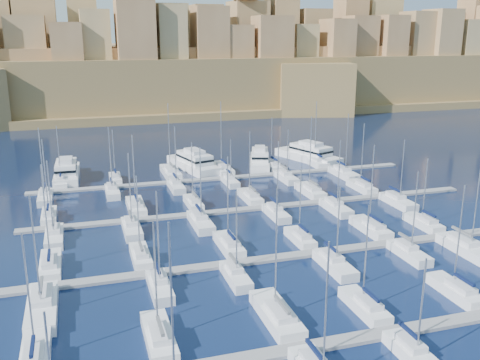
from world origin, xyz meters
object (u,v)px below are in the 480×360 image
object	(u,v)px
motor_yacht_a	(67,172)
motor_yacht_b	(194,162)
sailboat_2	(277,315)
sailboat_4	(456,290)
motor_yacht_d	(309,154)
sailboat_0	(35,358)
motor_yacht_c	(260,159)

from	to	relation	value
motor_yacht_a	motor_yacht_b	distance (m)	28.56
sailboat_2	sailboat_4	bearing A→B (deg)	-2.15
sailboat_4	motor_yacht_d	xyz separation A→B (m)	(12.54, 71.47, 0.98)
sailboat_0	motor_yacht_b	world-z (taller)	sailboat_0
sailboat_4	motor_yacht_d	world-z (taller)	sailboat_4
motor_yacht_b	motor_yacht_c	bearing A→B (deg)	-5.88
sailboat_2	motor_yacht_a	distance (m)	73.08
motor_yacht_c	motor_yacht_a	bearing A→B (deg)	178.88
sailboat_2	motor_yacht_d	xyz separation A→B (m)	(35.60, 70.61, 0.96)
motor_yacht_a	motor_yacht_d	size ratio (longest dim) A/B	0.85
sailboat_0	motor_yacht_b	bearing A→B (deg)	66.26
sailboat_2	motor_yacht_a	bearing A→B (deg)	108.05
sailboat_2	motor_yacht_d	bearing A→B (deg)	63.24
motor_yacht_c	motor_yacht_d	distance (m)	13.94
motor_yacht_b	motor_yacht_d	xyz separation A→B (m)	(29.70, 0.36, -0.00)
sailboat_2	motor_yacht_a	world-z (taller)	sailboat_2
sailboat_2	motor_yacht_d	size ratio (longest dim) A/B	0.79
sailboat_4	motor_yacht_b	world-z (taller)	sailboat_4
motor_yacht_b	motor_yacht_d	bearing A→B (deg)	0.69
motor_yacht_b	motor_yacht_c	distance (m)	15.98
sailboat_4	motor_yacht_d	distance (m)	72.57
sailboat_4	motor_yacht_d	bearing A→B (deg)	80.05
motor_yacht_c	motor_yacht_b	bearing A→B (deg)	174.12
motor_yacht_b	motor_yacht_d	world-z (taller)	same
sailboat_4	motor_yacht_d	size ratio (longest dim) A/B	0.72
motor_yacht_b	motor_yacht_a	bearing A→B (deg)	-178.46
motor_yacht_d	sailboat_0	bearing A→B (deg)	-130.51
motor_yacht_c	sailboat_4	bearing A→B (deg)	-88.96
sailboat_2	sailboat_0	bearing A→B (deg)	-178.52
sailboat_0	sailboat_2	size ratio (longest dim) A/B	0.88
sailboat_2	motor_yacht_b	world-z (taller)	sailboat_2
sailboat_0	sailboat_4	size ratio (longest dim) A/B	0.97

